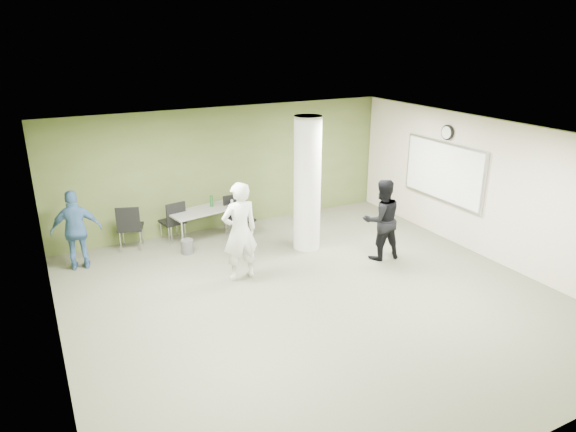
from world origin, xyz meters
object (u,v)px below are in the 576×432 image
woman_white (240,232)px  chair_back_left (130,224)px  folding_table (204,212)px  man_black (382,220)px  man_blue (76,230)px

woman_white → chair_back_left: bearing=-57.8°
folding_table → woman_white: bearing=-101.8°
woman_white → man_black: (2.85, -0.45, -0.11)m
folding_table → man_blue: 2.64m
folding_table → woman_white: (-0.03, -2.10, 0.27)m
folding_table → chair_back_left: 1.58m
man_black → folding_table: bearing=-33.7°
folding_table → chair_back_left: chair_back_left is taller
folding_table → man_black: man_black is taller
chair_back_left → man_blue: bearing=40.1°
folding_table → man_black: bearing=-53.2°
chair_back_left → man_black: 5.18m
folding_table → woman_white: woman_white is taller
man_black → man_blue: size_ratio=1.05×
folding_table → man_blue: bearing=174.4°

